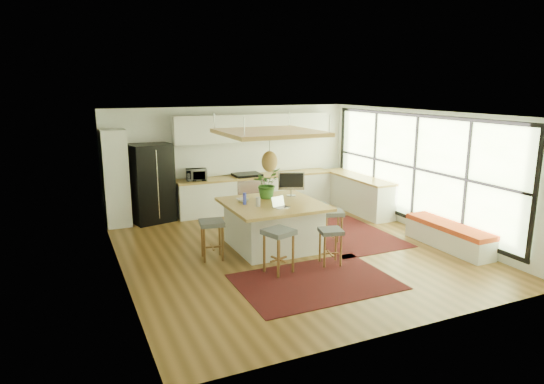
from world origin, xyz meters
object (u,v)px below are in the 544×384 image
fridge (151,184)px  stool_right_front (332,229)px  laptop (281,202)px  stool_near_right (330,246)px  island_plant (266,187)px  stool_left_side (212,241)px  stool_right_back (319,216)px  monitor (291,184)px  island (273,225)px  microwave (196,173)px  stool_near_left (279,253)px

fridge → stool_right_front: (3.01, -3.32, -0.57)m
laptop → stool_near_right: bearing=-73.6°
stool_near_right → island_plant: bearing=106.5°
stool_right_front → stool_left_side: (-2.45, 0.28, 0.00)m
stool_right_back → stool_left_side: size_ratio=0.84×
monitor → stool_right_back: bearing=36.8°
stool_right_front → island: bearing=159.6°
fridge → stool_left_side: bearing=-93.3°
laptop → island_plant: bearing=68.9°
island_plant → island: bearing=-96.7°
stool_near_right → stool_right_back: stool_near_right is taller
island → island_plant: 0.83m
monitor → microwave: 2.85m
stool_near_right → fridge: bearing=120.2°
fridge → stool_right_front: size_ratio=2.53×
fridge → stool_left_side: 3.14m
monitor → stool_near_left: bearing=-98.9°
stool_right_front → stool_left_side: size_ratio=0.99×
stool_right_back → stool_left_side: bearing=-165.4°
stool_right_back → microwave: microwave is taller
island → stool_right_back: size_ratio=2.93×
fridge → stool_right_back: bearing=-49.1°
stool_near_left → stool_right_front: size_ratio=1.06×
fridge → monitor: (2.48, -2.52, 0.26)m
stool_right_front → monitor: bearing=123.2°
stool_right_back → laptop: bearing=-144.9°
fridge → island: 3.49m
monitor → microwave: size_ratio=1.11×
island → monitor: 1.02m
stool_near_right → stool_left_side: stool_left_side is taller
stool_near_left → stool_right_back: (1.86, 1.84, 0.00)m
island → stool_left_side: 1.33m
fridge → island: size_ratio=1.02×
stool_near_left → microwave: microwave is taller
stool_right_back → laptop: (-1.41, -0.99, 0.70)m
stool_right_front → stool_left_side: bearing=173.5°
stool_near_right → stool_near_left: bearing=178.0°
fridge → island_plant: size_ratio=3.07×
stool_near_left → stool_left_side: stool_near_left is taller
laptop → stool_right_back: bearing=18.2°
stool_left_side → microwave: (0.55, 3.02, 0.74)m
stool_right_front → stool_right_back: (0.27, 0.99, 0.00)m
stool_right_front → stool_right_back: 1.02m
stool_near_left → stool_near_right: 1.03m
stool_near_right → monitor: (0.04, 1.69, 0.83)m
island → monitor: (0.60, 0.38, 0.72)m
stool_right_front → microwave: bearing=119.9°
monitor → island: bearing=-123.6°
laptop → fridge: bearing=102.4°
stool_near_right → stool_right_front: 1.05m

